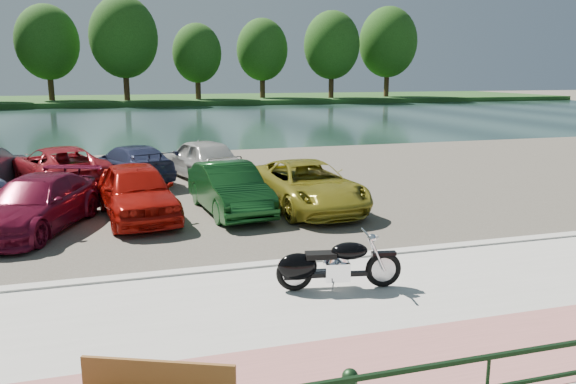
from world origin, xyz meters
name	(u,v)px	position (x,y,z in m)	size (l,w,h in m)	color
ground	(347,301)	(0.00, 0.00, 0.00)	(200.00, 200.00, 0.00)	#595447
promenade	(371,321)	(0.00, -1.00, 0.05)	(60.00, 6.00, 0.10)	#B5B4AB
pink_path	(417,363)	(0.00, -2.50, 0.10)	(60.00, 2.00, 0.01)	#A15D5A
kerb	(311,262)	(0.00, 2.00, 0.07)	(60.00, 0.30, 0.14)	#B5B4AB
parking_lot	(232,184)	(0.00, 11.00, 0.02)	(60.00, 18.00, 0.04)	#48433A
river	(168,121)	(0.00, 40.00, 0.00)	(120.00, 40.00, 0.00)	#1A2F2B
far_bank	(149,100)	(0.00, 72.00, 0.30)	(120.00, 24.00, 0.60)	#1D4217
railing	(488,373)	(0.00, -4.00, 0.79)	(24.04, 0.05, 0.90)	black
far_trees	(184,45)	(4.36, 65.79, 7.49)	(70.25, 10.68, 12.52)	#3D2616
motorcycle	(328,265)	(-0.24, 0.38, 0.56)	(2.32, 0.81, 1.05)	black
car_3	(36,204)	(-5.93, 6.38, 0.72)	(1.92, 4.71, 1.37)	maroon
car_4	(137,191)	(-3.42, 6.91, 0.80)	(1.80, 4.49, 1.53)	#AA120B
car_5	(229,188)	(-0.85, 6.87, 0.74)	(1.49, 4.27, 1.41)	#113F17
car_6	(307,185)	(1.45, 6.67, 0.74)	(2.32, 5.03, 1.40)	olive
car_10	(59,167)	(-5.90, 12.06, 0.77)	(2.43, 5.28, 1.47)	maroon
car_11	(132,163)	(-3.45, 12.60, 0.72)	(1.89, 4.66, 1.35)	#292F50
car_12	(201,158)	(-0.91, 12.48, 0.81)	(1.81, 4.51, 1.54)	#B6B6B1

